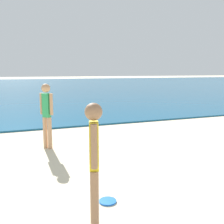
{
  "coord_description": "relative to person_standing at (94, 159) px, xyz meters",
  "views": [
    {
      "loc": [
        -2.64,
        2.61,
        2.04
      ],
      "look_at": [
        -0.52,
        8.2,
        1.09
      ],
      "focal_mm": 41.49,
      "sensor_mm": 36.0,
      "label": 1
    }
  ],
  "objects": [
    {
      "name": "frisbee",
      "position": [
        0.39,
        0.58,
        -0.93
      ],
      "size": [
        0.27,
        0.27,
        0.03
      ],
      "primitive_type": "cylinder",
      "color": "blue",
      "rests_on": "ground"
    },
    {
      "name": "person_standing",
      "position": [
        0.0,
        0.0,
        0.0
      ],
      "size": [
        0.22,
        0.37,
        1.66
      ],
      "rotation": [
        0.0,
        0.0,
        1.29
      ],
      "color": "#936B4C",
      "rests_on": "ground"
    },
    {
      "name": "person_distant",
      "position": [
        -0.13,
        3.86,
        0.04
      ],
      "size": [
        0.31,
        0.3,
        1.72
      ],
      "rotation": [
        0.0,
        0.0,
        2.36
      ],
      "color": "tan",
      "rests_on": "ground"
    },
    {
      "name": "water",
      "position": [
        1.74,
        36.14,
        -0.91
      ],
      "size": [
        160.0,
        60.0,
        0.06
      ],
      "primitive_type": "cube",
      "color": "#14567F",
      "rests_on": "ground"
    }
  ]
}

